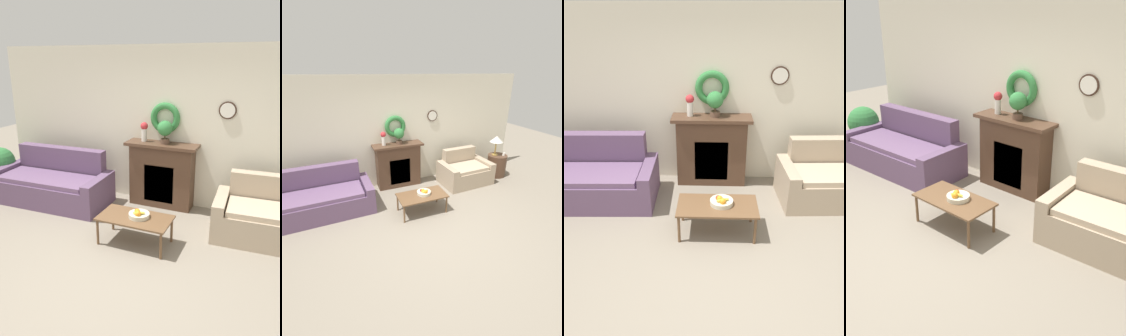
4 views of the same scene
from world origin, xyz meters
The scene contains 10 objects.
ground_plane centered at (0.00, 0.00, 0.00)m, with size 16.00×16.00×0.00m, color gray.
wall_back centered at (0.00, 2.38, 1.36)m, with size 6.80×0.17×2.70m.
fireplace centered at (-0.10, 2.18, 0.57)m, with size 1.23×0.41×1.13m.
couch_left centered at (-1.97, 1.59, 0.32)m, with size 2.12×1.01×0.93m.
loveseat_right centered at (1.58, 1.68, 0.31)m, with size 1.32×0.93×0.87m.
coffee_table centered at (0.00, 0.82, 0.37)m, with size 1.01×0.54×0.40m.
fruit_bowl centered at (0.05, 0.83, 0.45)m, with size 0.29×0.29×0.12m.
vase_on_mantel_left centered at (-0.43, 2.18, 1.32)m, with size 0.13×0.13×0.33m.
potted_plant_on_mantel centered at (-0.05, 2.16, 1.36)m, with size 0.25×0.25×0.38m.
potted_plant_floor_by_couch centered at (-3.23, 1.64, 0.54)m, with size 0.58×0.58×0.85m.
Camera 4 is at (3.15, -2.19, 2.73)m, focal length 42.00 mm.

